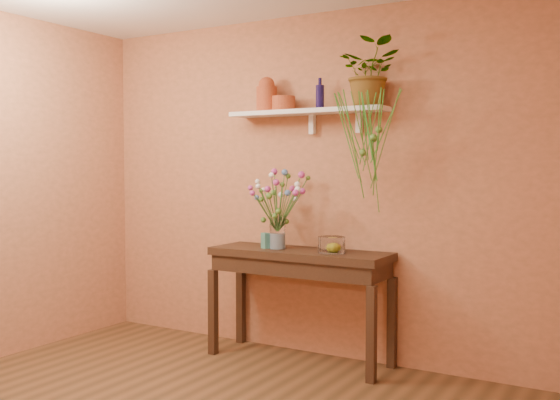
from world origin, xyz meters
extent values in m
cube|color=#C47952|center=(0.00, 2.00, 1.35)|extent=(4.00, 0.04, 2.70)
cube|color=#C47952|center=(2.00, 0.00, 1.35)|extent=(0.04, 4.00, 2.70)
cube|color=#3B2818|center=(0.05, 1.75, 0.83)|extent=(1.42, 0.46, 0.06)
cube|color=#3B2818|center=(0.05, 1.75, 0.74)|extent=(1.36, 0.42, 0.12)
cube|color=#3B2818|center=(-0.62, 1.56, 0.34)|extent=(0.06, 0.06, 0.68)
cube|color=#3B2818|center=(0.73, 1.56, 0.34)|extent=(0.06, 0.06, 0.68)
cube|color=#3B2818|center=(-0.62, 1.95, 0.34)|extent=(0.06, 0.06, 0.68)
cube|color=#3B2818|center=(0.73, 1.95, 0.34)|extent=(0.06, 0.06, 0.68)
cube|color=white|center=(0.05, 1.87, 1.92)|extent=(1.30, 0.24, 0.04)
cube|color=white|center=(0.05, 1.97, 1.83)|extent=(0.04, 0.05, 0.15)
cube|color=white|center=(0.45, 1.97, 1.83)|extent=(0.04, 0.05, 0.15)
cylinder|color=#B14E25|center=(-0.31, 1.87, 2.04)|extent=(0.22, 0.22, 0.20)
sphere|color=#B14E25|center=(-0.31, 1.87, 2.15)|extent=(0.13, 0.13, 0.13)
cylinder|color=#B14E25|center=(-0.15, 1.85, 1.99)|extent=(0.19, 0.19, 0.11)
cylinder|color=#150F40|center=(0.16, 1.88, 2.03)|extent=(0.07, 0.07, 0.18)
cylinder|color=#150F40|center=(0.16, 1.88, 2.15)|extent=(0.03, 0.03, 0.05)
imported|color=#4A772A|center=(0.59, 1.85, 2.18)|extent=(0.49, 0.44, 0.48)
cylinder|color=#4A772A|center=(0.48, 1.69, 1.79)|extent=(0.14, 0.14, 0.47)
cylinder|color=#348828|center=(0.53, 1.66, 1.76)|extent=(0.15, 0.17, 0.51)
cylinder|color=#348828|center=(0.65, 1.69, 1.71)|extent=(0.08, 0.12, 0.62)
cylinder|color=#4A772A|center=(0.78, 1.65, 1.68)|extent=(0.30, 0.23, 0.68)
cylinder|color=#348828|center=(0.57, 1.61, 1.64)|extent=(0.02, 0.35, 0.75)
cylinder|color=#348828|center=(0.47, 1.69, 1.71)|extent=(0.14, 0.15, 0.61)
cylinder|color=#4A772A|center=(0.66, 1.72, 1.74)|extent=(0.19, 0.13, 0.56)
cylinder|color=#348828|center=(0.59, 1.68, 1.84)|extent=(0.05, 0.19, 0.36)
cylinder|color=#348828|center=(0.62, 1.74, 1.77)|extent=(0.15, 0.05, 0.51)
cylinder|color=#4A772A|center=(0.51, 1.67, 1.70)|extent=(0.09, 0.25, 0.64)
cylinder|color=#348828|center=(0.77, 1.69, 1.77)|extent=(0.27, 0.11, 0.50)
cylinder|color=#348828|center=(0.73, 1.64, 1.65)|extent=(0.19, 0.32, 0.73)
cylinder|color=#4A772A|center=(0.66, 1.72, 1.59)|extent=(0.05, 0.15, 0.85)
cylinder|color=#348828|center=(0.74, 1.67, 1.81)|extent=(0.13, 0.19, 0.41)
cylinder|color=#348828|center=(0.61, 1.71, 1.78)|extent=(0.01, 0.12, 0.47)
cylinder|color=#4A772A|center=(0.59, 1.68, 1.71)|extent=(0.06, 0.25, 0.62)
cylinder|color=#348828|center=(0.63, 1.69, 1.78)|extent=(0.07, 0.07, 0.48)
cylinder|color=#348828|center=(0.67, 1.68, 1.72)|extent=(0.05, 0.27, 0.60)
sphere|color=#4A772A|center=(0.73, 1.67, 1.75)|extent=(0.05, 0.05, 0.05)
sphere|color=#4A772A|center=(0.68, 1.69, 1.70)|extent=(0.05, 0.05, 0.05)
sphere|color=#4A772A|center=(0.61, 1.66, 1.60)|extent=(0.05, 0.05, 0.05)
sphere|color=#4A772A|center=(0.66, 1.73, 1.69)|extent=(0.05, 0.05, 0.05)
cylinder|color=white|center=(-0.13, 1.72, 0.99)|extent=(0.12, 0.12, 0.25)
cylinder|color=silver|center=(-0.13, 1.72, 0.92)|extent=(0.11, 0.11, 0.12)
cylinder|color=#386B28|center=(-0.12, 1.65, 1.14)|extent=(0.02, 0.15, 0.28)
sphere|color=#54872C|center=(-0.11, 1.58, 1.28)|extent=(0.05, 0.05, 0.05)
cylinder|color=#386B28|center=(-0.09, 1.66, 1.19)|extent=(0.07, 0.13, 0.38)
sphere|color=#C03B98|center=(-0.06, 1.60, 1.38)|extent=(0.05, 0.05, 0.05)
cylinder|color=#386B28|center=(-0.10, 1.65, 1.22)|extent=(0.05, 0.16, 0.44)
sphere|color=white|center=(-0.08, 1.57, 1.43)|extent=(0.04, 0.04, 0.04)
cylinder|color=#386B28|center=(-0.08, 1.69, 1.18)|extent=(0.09, 0.08, 0.37)
sphere|color=#54872C|center=(-0.04, 1.65, 1.36)|extent=(0.04, 0.04, 0.04)
cylinder|color=#386B28|center=(-0.06, 1.69, 1.15)|extent=(0.13, 0.07, 0.30)
sphere|color=#4C71AD|center=(0.00, 1.66, 1.30)|extent=(0.05, 0.05, 0.05)
cylinder|color=#386B28|center=(-0.02, 1.68, 1.15)|extent=(0.21, 0.10, 0.31)
sphere|color=#C03B98|center=(0.09, 1.63, 1.30)|extent=(0.05, 0.05, 0.05)
cylinder|color=#386B28|center=(-0.02, 1.70, 1.16)|extent=(0.21, 0.06, 0.33)
sphere|color=white|center=(0.08, 1.67, 1.33)|extent=(0.05, 0.05, 0.05)
cylinder|color=#386B28|center=(-0.02, 1.74, 1.15)|extent=(0.21, 0.03, 0.32)
sphere|color=#C03B98|center=(0.08, 1.75, 1.31)|extent=(0.05, 0.05, 0.05)
cylinder|color=#386B28|center=(-0.05, 1.73, 1.14)|extent=(0.16, 0.01, 0.29)
sphere|color=#4A772A|center=(0.03, 1.73, 1.29)|extent=(0.04, 0.04, 0.04)
cylinder|color=#386B28|center=(-0.06, 1.77, 1.18)|extent=(0.13, 0.09, 0.36)
sphere|color=white|center=(0.00, 1.81, 1.36)|extent=(0.05, 0.05, 0.05)
cylinder|color=#386B28|center=(-0.04, 1.81, 1.20)|extent=(0.17, 0.19, 0.42)
sphere|color=#54872C|center=(0.05, 1.90, 1.41)|extent=(0.04, 0.04, 0.04)
cylinder|color=#386B28|center=(-0.05, 1.78, 1.22)|extent=(0.15, 0.13, 0.44)
sphere|color=#C03B98|center=(0.02, 1.84, 1.43)|extent=(0.06, 0.06, 0.06)
cylinder|color=#386B28|center=(-0.09, 1.81, 1.12)|extent=(0.06, 0.18, 0.25)
sphere|color=white|center=(-0.06, 1.90, 1.24)|extent=(0.05, 0.05, 0.05)
cylinder|color=#386B28|center=(-0.11, 1.79, 1.21)|extent=(0.03, 0.13, 0.43)
sphere|color=#54872C|center=(-0.10, 1.85, 1.42)|extent=(0.04, 0.04, 0.04)
cylinder|color=#386B28|center=(-0.12, 1.77, 1.23)|extent=(0.01, 0.11, 0.46)
sphere|color=#4C71AD|center=(-0.12, 1.83, 1.45)|extent=(0.05, 0.05, 0.05)
cylinder|color=#386B28|center=(-0.12, 1.84, 1.16)|extent=(0.01, 0.23, 0.33)
sphere|color=#C03B98|center=(-0.12, 1.95, 1.32)|extent=(0.05, 0.05, 0.05)
cylinder|color=#386B28|center=(-0.13, 1.77, 1.14)|extent=(0.02, 0.09, 0.28)
sphere|color=white|center=(-0.14, 1.81, 1.28)|extent=(0.05, 0.05, 0.05)
cylinder|color=#386B28|center=(-0.16, 1.77, 1.23)|extent=(0.08, 0.09, 0.46)
sphere|color=#C03B98|center=(-0.20, 1.81, 1.46)|extent=(0.05, 0.05, 0.05)
cylinder|color=#386B28|center=(-0.16, 1.75, 1.15)|extent=(0.07, 0.06, 0.30)
sphere|color=#4A772A|center=(-0.19, 1.77, 1.29)|extent=(0.05, 0.05, 0.05)
cylinder|color=#386B28|center=(-0.22, 1.78, 1.15)|extent=(0.20, 0.13, 0.32)
sphere|color=white|center=(-0.32, 1.84, 1.31)|extent=(0.04, 0.04, 0.04)
cylinder|color=#386B28|center=(-0.20, 1.72, 1.12)|extent=(0.16, 0.01, 0.25)
sphere|color=#54872C|center=(-0.27, 1.72, 1.24)|extent=(0.04, 0.04, 0.04)
cylinder|color=#386B28|center=(-0.24, 1.71, 1.16)|extent=(0.24, 0.03, 0.34)
sphere|color=#C03B98|center=(-0.36, 1.70, 1.33)|extent=(0.04, 0.04, 0.04)
cylinder|color=#386B28|center=(-0.20, 1.70, 1.19)|extent=(0.16, 0.05, 0.39)
sphere|color=white|center=(-0.28, 1.68, 1.38)|extent=(0.04, 0.04, 0.04)
cylinder|color=#386B28|center=(-0.19, 1.70, 1.15)|extent=(0.13, 0.06, 0.31)
sphere|color=#54872C|center=(-0.25, 1.67, 1.31)|extent=(0.03, 0.03, 0.03)
cylinder|color=#386B28|center=(-0.18, 1.66, 1.13)|extent=(0.11, 0.14, 0.27)
sphere|color=#4C71AD|center=(-0.23, 1.60, 1.26)|extent=(0.04, 0.04, 0.04)
cylinder|color=#386B28|center=(-0.18, 1.63, 1.15)|extent=(0.10, 0.20, 0.31)
sphere|color=#C03B98|center=(-0.23, 1.53, 1.30)|extent=(0.04, 0.04, 0.04)
cylinder|color=#386B28|center=(-0.16, 1.63, 1.17)|extent=(0.07, 0.19, 0.35)
sphere|color=white|center=(-0.19, 1.54, 1.35)|extent=(0.04, 0.04, 0.04)
cylinder|color=#386B28|center=(-0.14, 1.68, 1.16)|extent=(0.05, 0.09, 0.33)
sphere|color=#C03B98|center=(-0.16, 1.64, 1.33)|extent=(0.05, 0.05, 0.05)
sphere|color=#4A772A|center=(-0.07, 1.65, 1.16)|extent=(0.04, 0.04, 0.04)
sphere|color=#4A772A|center=(-0.08, 1.78, 1.07)|extent=(0.04, 0.04, 0.04)
sphere|color=#4A772A|center=(-0.24, 1.71, 1.08)|extent=(0.04, 0.04, 0.04)
sphere|color=#4A772A|center=(-0.15, 1.85, 1.05)|extent=(0.04, 0.04, 0.04)
sphere|color=#4A772A|center=(-0.11, 1.65, 1.12)|extent=(0.04, 0.04, 0.04)
sphere|color=#4A772A|center=(-0.17, 1.82, 1.15)|extent=(0.04, 0.04, 0.04)
cylinder|color=white|center=(0.34, 1.72, 0.92)|extent=(0.20, 0.20, 0.12)
cylinder|color=white|center=(0.34, 1.72, 0.87)|extent=(0.20, 0.20, 0.01)
sphere|color=yellow|center=(0.35, 1.73, 0.90)|extent=(0.07, 0.07, 0.07)
cube|color=#34677E|center=(-0.22, 1.70, 0.92)|extent=(0.07, 0.07, 0.12)
camera|label=1|loc=(2.42, -2.54, 1.50)|focal=41.32mm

